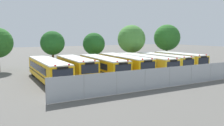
{
  "coord_description": "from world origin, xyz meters",
  "views": [
    {
      "loc": [
        -15.66,
        -25.78,
        5.25
      ],
      "look_at": [
        -1.9,
        0.0,
        1.6
      ],
      "focal_mm": 35.59,
      "sensor_mm": 36.0,
      "label": 1
    }
  ],
  "objects_px": {
    "school_bus_1": "(76,67)",
    "tree_4": "(167,37)",
    "school_bus_0": "(48,69)",
    "school_bus_3": "(124,64)",
    "school_bus_6": "(179,60)",
    "tree_3": "(132,39)",
    "school_bus_2": "(103,66)",
    "school_bus_4": "(144,63)",
    "tree_2": "(93,44)",
    "traffic_cone": "(88,90)",
    "tree_1": "(53,43)",
    "school_bus_5": "(163,61)"
  },
  "relations": [
    {
      "from": "school_bus_6",
      "to": "tree_3",
      "type": "bearing_deg",
      "value": -68.09
    },
    {
      "from": "school_bus_2",
      "to": "school_bus_4",
      "type": "xyz_separation_m",
      "value": [
        6.59,
        -0.14,
        -0.01
      ]
    },
    {
      "from": "school_bus_4",
      "to": "tree_1",
      "type": "bearing_deg",
      "value": -36.52
    },
    {
      "from": "school_bus_1",
      "to": "tree_4",
      "type": "relative_size",
      "value": 1.25
    },
    {
      "from": "school_bus_0",
      "to": "school_bus_6",
      "type": "relative_size",
      "value": 1.22
    },
    {
      "from": "school_bus_2",
      "to": "school_bus_4",
      "type": "height_order",
      "value": "school_bus_2"
    },
    {
      "from": "tree_4",
      "to": "traffic_cone",
      "type": "bearing_deg",
      "value": -146.4
    },
    {
      "from": "school_bus_1",
      "to": "school_bus_4",
      "type": "height_order",
      "value": "school_bus_1"
    },
    {
      "from": "school_bus_6",
      "to": "tree_3",
      "type": "distance_m",
      "value": 9.69
    },
    {
      "from": "traffic_cone",
      "to": "tree_2",
      "type": "bearing_deg",
      "value": 65.1
    },
    {
      "from": "school_bus_3",
      "to": "school_bus_2",
      "type": "bearing_deg",
      "value": 2.62
    },
    {
      "from": "tree_1",
      "to": "tree_3",
      "type": "xyz_separation_m",
      "value": [
        14.56,
        0.7,
        0.47
      ]
    },
    {
      "from": "tree_4",
      "to": "school_bus_6",
      "type": "bearing_deg",
      "value": -119.35
    },
    {
      "from": "school_bus_1",
      "to": "school_bus_2",
      "type": "xyz_separation_m",
      "value": [
        3.59,
        -0.15,
        -0.05
      ]
    },
    {
      "from": "school_bus_3",
      "to": "tree_4",
      "type": "bearing_deg",
      "value": -151.62
    },
    {
      "from": "school_bus_1",
      "to": "school_bus_3",
      "type": "relative_size",
      "value": 0.82
    },
    {
      "from": "school_bus_2",
      "to": "school_bus_3",
      "type": "distance_m",
      "value": 3.27
    },
    {
      "from": "tree_1",
      "to": "traffic_cone",
      "type": "xyz_separation_m",
      "value": [
        -0.5,
        -15.14,
        -3.86
      ]
    },
    {
      "from": "tree_4",
      "to": "tree_1",
      "type": "bearing_deg",
      "value": -179.87
    },
    {
      "from": "school_bus_4",
      "to": "school_bus_5",
      "type": "bearing_deg",
      "value": -177.85
    },
    {
      "from": "traffic_cone",
      "to": "school_bus_4",
      "type": "bearing_deg",
      "value": 31.93
    },
    {
      "from": "school_bus_1",
      "to": "tree_2",
      "type": "relative_size",
      "value": 1.62
    },
    {
      "from": "school_bus_3",
      "to": "tree_2",
      "type": "xyz_separation_m",
      "value": [
        -0.8,
        8.66,
        2.39
      ]
    },
    {
      "from": "tree_3",
      "to": "tree_4",
      "type": "xyz_separation_m",
      "value": [
        7.79,
        -0.65,
        0.2
      ]
    },
    {
      "from": "school_bus_5",
      "to": "school_bus_0",
      "type": "bearing_deg",
      "value": -0.49
    },
    {
      "from": "tree_1",
      "to": "tree_4",
      "type": "distance_m",
      "value": 22.37
    },
    {
      "from": "school_bus_3",
      "to": "school_bus_6",
      "type": "height_order",
      "value": "school_bus_3"
    },
    {
      "from": "school_bus_0",
      "to": "tree_2",
      "type": "height_order",
      "value": "tree_2"
    },
    {
      "from": "school_bus_0",
      "to": "school_bus_3",
      "type": "distance_m",
      "value": 10.24
    },
    {
      "from": "school_bus_2",
      "to": "tree_3",
      "type": "relative_size",
      "value": 1.55
    },
    {
      "from": "tree_2",
      "to": "school_bus_6",
      "type": "bearing_deg",
      "value": -38.69
    },
    {
      "from": "tree_1",
      "to": "tree_4",
      "type": "relative_size",
      "value": 0.8
    },
    {
      "from": "school_bus_3",
      "to": "school_bus_4",
      "type": "xyz_separation_m",
      "value": [
        3.32,
        -0.26,
        -0.04
      ]
    },
    {
      "from": "tree_4",
      "to": "school_bus_4",
      "type": "bearing_deg",
      "value": -144.74
    },
    {
      "from": "school_bus_1",
      "to": "school_bus_4",
      "type": "relative_size",
      "value": 0.79
    },
    {
      "from": "school_bus_2",
      "to": "traffic_cone",
      "type": "relative_size",
      "value": 17.32
    },
    {
      "from": "school_bus_0",
      "to": "school_bus_3",
      "type": "xyz_separation_m",
      "value": [
        10.24,
        0.2,
        0.02
      ]
    },
    {
      "from": "school_bus_5",
      "to": "traffic_cone",
      "type": "bearing_deg",
      "value": 25.15
    },
    {
      "from": "school_bus_1",
      "to": "school_bus_5",
      "type": "xyz_separation_m",
      "value": [
        13.75,
        -0.08,
        -0.07
      ]
    },
    {
      "from": "school_bus_0",
      "to": "school_bus_6",
      "type": "bearing_deg",
      "value": 178.98
    },
    {
      "from": "school_bus_2",
      "to": "school_bus_6",
      "type": "xyz_separation_m",
      "value": [
        13.44,
        -0.0,
        0.02
      ]
    },
    {
      "from": "school_bus_5",
      "to": "tree_1",
      "type": "bearing_deg",
      "value": -28.61
    },
    {
      "from": "school_bus_4",
      "to": "school_bus_2",
      "type": "bearing_deg",
      "value": -2.37
    },
    {
      "from": "school_bus_1",
      "to": "school_bus_4",
      "type": "xyz_separation_m",
      "value": [
        10.18,
        -0.29,
        -0.05
      ]
    },
    {
      "from": "school_bus_3",
      "to": "tree_1",
      "type": "xyz_separation_m",
      "value": [
        -7.8,
        7.64,
        2.79
      ]
    },
    {
      "from": "school_bus_3",
      "to": "tree_1",
      "type": "height_order",
      "value": "tree_1"
    },
    {
      "from": "school_bus_3",
      "to": "tree_2",
      "type": "height_order",
      "value": "tree_2"
    },
    {
      "from": "school_bus_5",
      "to": "tree_3",
      "type": "xyz_separation_m",
      "value": [
        -0.13,
        8.39,
        3.32
      ]
    },
    {
      "from": "school_bus_2",
      "to": "school_bus_3",
      "type": "bearing_deg",
      "value": -176.9
    },
    {
      "from": "school_bus_1",
      "to": "tree_1",
      "type": "bearing_deg",
      "value": -83.28
    }
  ]
}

